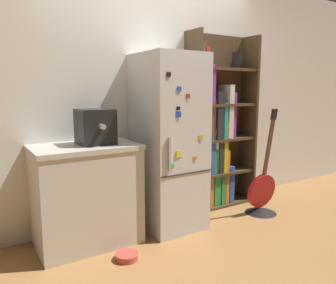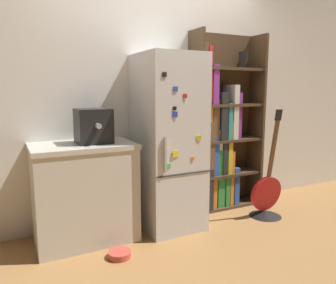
{
  "view_description": "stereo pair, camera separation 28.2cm",
  "coord_description": "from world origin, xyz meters",
  "views": [
    {
      "loc": [
        -1.66,
        -2.52,
        1.33
      ],
      "look_at": [
        0.01,
        0.15,
        0.84
      ],
      "focal_mm": 35.0,
      "sensor_mm": 36.0,
      "label": 1
    },
    {
      "loc": [
        -1.41,
        -2.65,
        1.33
      ],
      "look_at": [
        0.01,
        0.15,
        0.84
      ],
      "focal_mm": 35.0,
      "sensor_mm": 36.0,
      "label": 2
    }
  ],
  "objects": [
    {
      "name": "ground_plane",
      "position": [
        0.0,
        0.0,
        0.0
      ],
      "size": [
        16.0,
        16.0,
        0.0
      ],
      "primitive_type": "plane",
      "color": "#A87542"
    },
    {
      "name": "wall_back",
      "position": [
        0.0,
        0.47,
        1.3
      ],
      "size": [
        8.0,
        0.05,
        2.6
      ],
      "color": "white",
      "rests_on": "ground_plane"
    },
    {
      "name": "refrigerator",
      "position": [
        -0.0,
        0.13,
        0.84
      ],
      "size": [
        0.56,
        0.66,
        1.67
      ],
      "color": "silver",
      "rests_on": "ground_plane"
    },
    {
      "name": "bookshelf",
      "position": [
        0.73,
        0.33,
        0.84
      ],
      "size": [
        0.86,
        0.29,
        1.95
      ],
      "color": "#4C3823",
      "rests_on": "ground_plane"
    },
    {
      "name": "kitchen_counter",
      "position": [
        -0.81,
        0.17,
        0.44
      ],
      "size": [
        0.87,
        0.57,
        0.88
      ],
      "color": "beige",
      "rests_on": "ground_plane"
    },
    {
      "name": "espresso_machine",
      "position": [
        -0.71,
        0.17,
        1.03
      ],
      "size": [
        0.29,
        0.34,
        0.3
      ],
      "color": "black",
      "rests_on": "kitchen_counter"
    },
    {
      "name": "guitar",
      "position": [
        1.03,
        -0.15,
        0.17
      ],
      "size": [
        0.38,
        0.34,
        1.15
      ],
      "color": "black",
      "rests_on": "ground_plane"
    },
    {
      "name": "pet_bowl",
      "position": [
        -0.65,
        -0.28,
        0.03
      ],
      "size": [
        0.19,
        0.19,
        0.05
      ],
      "color": "#D84C3F",
      "rests_on": "ground_plane"
    }
  ]
}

